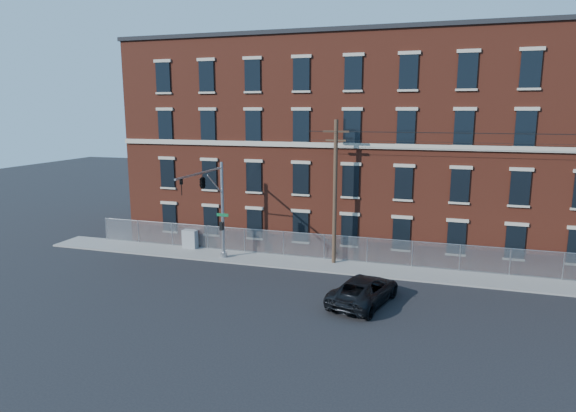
# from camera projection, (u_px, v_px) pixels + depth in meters

# --- Properties ---
(ground) EXTENTS (140.00, 140.00, 0.00)m
(ground) POSITION_uv_depth(u_px,v_px,m) (283.00, 288.00, 30.50)
(ground) COLOR black
(ground) RESTS_ON ground
(sidewalk) EXTENTS (65.00, 3.00, 0.12)m
(sidewalk) POSITION_uv_depth(u_px,v_px,m) (485.00, 280.00, 31.69)
(sidewalk) COLOR gray
(sidewalk) RESTS_ON ground
(mill_building) EXTENTS (55.30, 14.32, 16.30)m
(mill_building) POSITION_uv_depth(u_px,v_px,m) (484.00, 144.00, 38.54)
(mill_building) COLOR maroon
(mill_building) RESTS_ON ground
(chain_link_fence) EXTENTS (59.06, 0.06, 1.85)m
(chain_link_fence) POSITION_uv_depth(u_px,v_px,m) (485.00, 259.00, 32.72)
(chain_link_fence) COLOR #A5A8AD
(chain_link_fence) RESTS_ON ground
(traffic_signal_mast) EXTENTS (0.90, 6.75, 7.00)m
(traffic_signal_mast) POSITION_uv_depth(u_px,v_px,m) (208.00, 191.00, 33.26)
(traffic_signal_mast) COLOR #9EA0A5
(traffic_signal_mast) RESTS_ON ground
(utility_pole_near) EXTENTS (1.80, 0.28, 10.00)m
(utility_pole_near) POSITION_uv_depth(u_px,v_px,m) (335.00, 190.00, 34.16)
(utility_pole_near) COLOR #463223
(utility_pole_near) RESTS_ON ground
(pickup_truck) EXTENTS (3.87, 6.02, 1.54)m
(pickup_truck) POSITION_uv_depth(u_px,v_px,m) (364.00, 290.00, 27.90)
(pickup_truck) COLOR black
(pickup_truck) RESTS_ON ground
(utility_cabinet) EXTENTS (1.17, 0.63, 1.43)m
(utility_cabinet) POSITION_uv_depth(u_px,v_px,m) (190.00, 239.00, 38.73)
(utility_cabinet) COLOR gray
(utility_cabinet) RESTS_ON sidewalk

